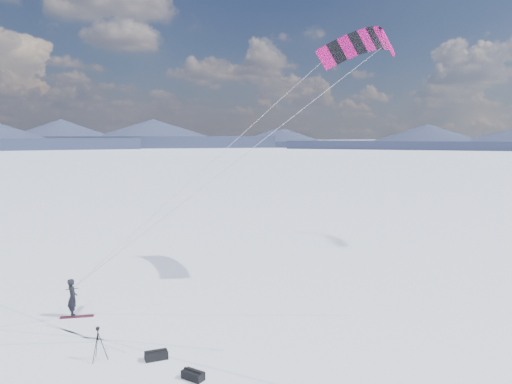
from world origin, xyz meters
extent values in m
plane|color=white|center=(0.00, 0.00, 0.00)|extent=(1800.00, 1800.00, 0.00)
cube|color=#1C263C|center=(188.09, 258.89, 2.59)|extent=(147.80, 124.57, 5.18)
cone|color=#1C263C|center=(188.09, 258.89, 5.18)|extent=(89.40, 89.40, 8.00)
cube|color=#1C263C|center=(98.89, 304.34, 2.59)|extent=(156.56, 89.15, 5.18)
cone|color=#1C263C|center=(98.89, 304.34, 5.18)|extent=(80.64, 80.64, 8.00)
cube|color=#1C263C|center=(0.00, 320.00, 2.59)|extent=(150.00, 45.00, 5.18)
cone|color=#1C263C|center=(0.00, 320.00, 5.18)|extent=(64.00, 64.00, 8.00)
cube|color=#AFBFDB|center=(-1.60, 0.60, 0.00)|extent=(6.45, 7.79, 0.01)
cube|color=#AFBFDB|center=(0.10, 2.90, 0.00)|extent=(11.66, 3.07, 0.01)
cube|color=#AFBFDB|center=(3.50, -0.50, 0.00)|extent=(6.52, 4.83, 0.01)
cube|color=#AFBFDB|center=(5.20, 1.80, 0.00)|extent=(8.85, 4.87, 0.01)
imported|color=black|center=(-0.46, 4.22, 0.00)|extent=(0.59, 0.73, 1.73)
cube|color=maroon|center=(-0.28, 4.11, 0.02)|extent=(1.46, 0.32, 0.04)
cylinder|color=black|center=(1.16, -0.61, 0.53)|extent=(0.35, 0.06, 1.06)
cylinder|color=black|center=(0.93, -0.45, 0.53)|extent=(0.16, 0.33, 1.06)
cylinder|color=black|center=(0.90, -0.73, 0.53)|extent=(0.23, 0.30, 1.06)
cylinder|color=black|center=(1.00, -0.60, 0.90)|extent=(0.03, 0.03, 0.32)
cube|color=black|center=(1.00, -0.60, 1.11)|extent=(0.07, 0.07, 0.05)
cube|color=black|center=(1.00, -0.60, 1.19)|extent=(0.13, 0.09, 0.09)
cylinder|color=black|center=(1.00, -0.51, 1.19)|extent=(0.06, 0.09, 0.06)
cube|color=black|center=(3.01, -0.99, 0.15)|extent=(0.85, 0.50, 0.30)
cylinder|color=black|center=(3.01, -0.99, 0.32)|extent=(0.77, 0.19, 0.08)
cube|color=black|center=(4.15, -2.78, 0.14)|extent=(0.79, 0.79, 0.28)
cylinder|color=black|center=(4.15, -2.78, 0.30)|extent=(0.56, 0.57, 0.09)
cube|color=#B5075D|center=(14.93, 5.03, 12.68)|extent=(1.17, 0.86, 1.46)
cube|color=black|center=(15.16, 5.67, 12.96)|extent=(1.06, 0.92, 1.40)
cube|color=#B5075D|center=(15.28, 6.38, 13.16)|extent=(0.94, 0.94, 1.32)
cube|color=black|center=(15.28, 7.13, 13.29)|extent=(0.94, 0.94, 1.24)
cube|color=#B5075D|center=(15.17, 7.88, 13.34)|extent=(1.05, 0.94, 1.15)
cube|color=black|center=(14.94, 8.61, 13.29)|extent=(1.16, 0.92, 1.24)
cube|color=#B5075D|center=(14.60, 9.29, 13.16)|extent=(1.25, 0.87, 1.32)
cube|color=black|center=(14.18, 9.87, 12.96)|extent=(1.32, 0.80, 1.40)
cube|color=#B5075D|center=(13.69, 10.34, 12.68)|extent=(1.38, 0.69, 1.46)
cylinder|color=gray|center=(7.24, 4.62, 6.97)|extent=(15.41, 0.83, 11.42)
cylinder|color=gray|center=(6.61, 7.28, 6.97)|extent=(14.17, 6.14, 11.42)
cylinder|color=black|center=(-0.46, 4.22, 1.27)|extent=(0.54, 0.15, 0.03)
camera|label=1|loc=(2.62, -18.54, 8.03)|focal=35.00mm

